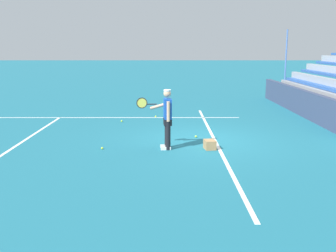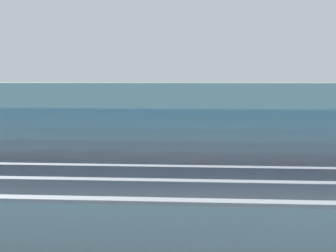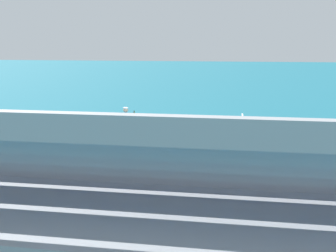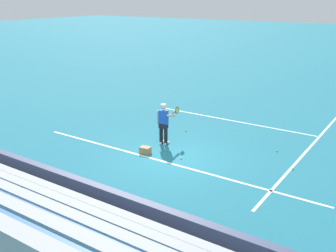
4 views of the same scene
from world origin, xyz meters
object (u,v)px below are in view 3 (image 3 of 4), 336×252
Objects in this scene: tennis_ball_stray_back at (225,140)px; tennis_ball_far_left at (250,148)px; ball_box_cardboard at (118,151)px; tennis_ball_by_box at (155,153)px; tennis_player at (126,126)px; tennis_ball_far_right at (135,136)px.

tennis_ball_stray_back and tennis_ball_far_left have the same top height.
ball_box_cardboard is 5.18m from tennis_ball_stray_back.
tennis_player is at bearing 146.52° from tennis_ball_by_box.
tennis_ball_far_right is (-4.25, 0.08, 0.00)m from tennis_ball_stray_back.
tennis_ball_far_left is at bearing 20.63° from tennis_ball_by_box.
tennis_ball_far_left is (5.29, -1.38, 0.00)m from tennis_ball_far_right.
tennis_ball_by_box is at bearing -61.77° from tennis_ball_far_right.
ball_box_cardboard is 5.52m from tennis_ball_far_left.
tennis_ball_far_left is (5.25, 1.72, -0.10)m from ball_box_cardboard.
tennis_player is 4.29× the size of ball_box_cardboard.
tennis_ball_by_box is at bearing -33.48° from tennis_player.
tennis_ball_far_right is 1.00× the size of tennis_ball_far_left.
ball_box_cardboard is at bearing -89.29° from tennis_ball_far_right.
tennis_ball_far_right is at bearing 165.36° from tennis_ball_far_left.
ball_box_cardboard is 6.06× the size of tennis_ball_far_left.
ball_box_cardboard is (-0.03, -1.24, -0.76)m from tennis_player.
tennis_player reaches higher than tennis_ball_far_left.
ball_box_cardboard is 3.10m from tennis_ball_far_right.
tennis_player is 2.05m from tennis_ball_far_right.
tennis_ball_stray_back and tennis_ball_by_box have the same top height.
tennis_ball_far_right is 3.18m from tennis_ball_by_box.
tennis_ball_by_box is (1.51, -2.81, 0.00)m from tennis_ball_far_right.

